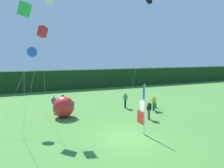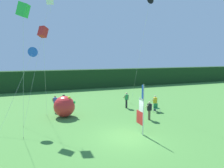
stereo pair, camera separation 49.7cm
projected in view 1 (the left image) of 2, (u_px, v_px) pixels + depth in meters
ground_plane at (128, 137)px, 14.18m from camera, size 120.00×120.00×0.00m
distant_treeline at (69, 79)px, 35.33m from camera, size 80.00×2.40×3.38m
banner_flag at (142, 110)px, 14.58m from camera, size 0.06×1.03×3.75m
person_near_banner at (154, 102)px, 21.10m from camera, size 0.55×0.48×1.64m
person_mid_field at (149, 110)px, 18.08m from camera, size 0.55×0.48×1.69m
person_far_left at (125, 100)px, 22.16m from camera, size 0.55×0.48×1.74m
person_far_right at (54, 103)px, 20.51m from camera, size 0.55×0.48×1.68m
inflatable_balloon at (64, 107)px, 18.73m from camera, size 2.01×1.99×2.07m
folding_chair at (155, 107)px, 20.59m from camera, size 0.51×0.51×0.89m
kite_black_delta_0 at (148, 2)px, 20.00m from camera, size 0.74×3.58×11.59m
kite_blue_delta_1 at (32, 52)px, 16.57m from camera, size 3.12×2.96×6.50m
kite_white_diamond_2 at (47, 7)px, 17.39m from camera, size 2.96×2.44×11.14m
kite_green_box_3 at (24, 10)px, 11.79m from camera, size 0.97×1.55×8.89m
kite_red_box_4 at (43, 32)px, 16.03m from camera, size 0.95×2.77×8.13m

